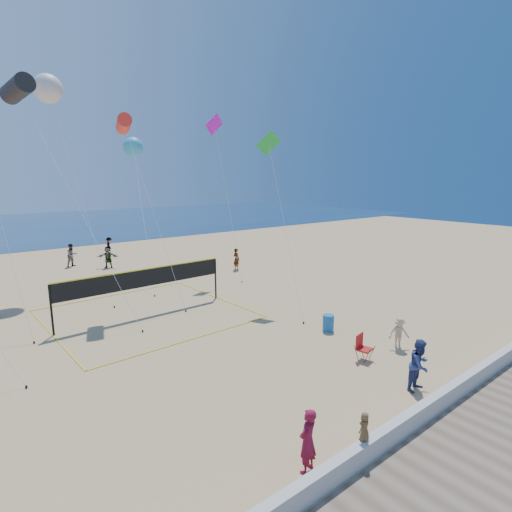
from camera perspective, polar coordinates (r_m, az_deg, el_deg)
ground at (r=14.06m, az=6.11°, el=-20.37°), size 120.00×120.00×0.00m
ocean at (r=71.35m, az=-31.41°, el=3.58°), size 140.00×50.00×0.03m
seawall at (r=12.31m, az=16.92°, el=-24.23°), size 32.00×0.30×0.60m
boardwalk at (r=11.74m, az=25.97°, el=-28.68°), size 32.00×3.60×0.03m
woman at (r=11.08m, az=7.38°, el=-24.72°), size 0.71×0.56×1.71m
toddler at (r=11.61m, az=15.24°, el=-22.44°), size 0.39×0.27×0.77m
bystander_a at (r=15.49m, az=22.35°, el=-14.19°), size 0.94×0.75×1.85m
bystander_b at (r=18.73m, az=19.75°, el=-10.29°), size 1.04×0.94×1.40m
far_person_1 at (r=35.18m, az=-20.38°, el=-0.13°), size 1.69×1.37×1.80m
far_person_2 at (r=32.22m, az=-2.82°, el=-0.46°), size 0.47×0.67×1.76m
far_person_3 at (r=36.82m, az=-24.81°, el=0.10°), size 1.11×0.98×1.92m
far_person_4 at (r=41.69m, az=-20.23°, el=1.41°), size 0.75×1.13×1.62m
camp_chair at (r=17.22m, az=14.92°, el=-12.25°), size 0.68×0.80×1.19m
trash_barrel at (r=19.95m, az=10.29°, el=-9.38°), size 0.61×0.61×0.81m
volleyball_net at (r=22.38m, az=-15.68°, el=-3.75°), size 9.83×9.69×2.54m
kite_1 at (r=24.75m, az=-30.92°, el=19.79°), size 3.95×7.69×12.36m
kite_2 at (r=24.06m, az=-18.37°, el=17.45°), size 2.28×4.33×10.73m
kite_4 at (r=23.72m, az=2.11°, el=14.33°), size 2.23×5.16×10.04m
kite_5 at (r=29.92m, az=-5.75°, el=16.90°), size 1.60×3.10×11.87m
kite_6 at (r=30.40m, az=-27.60°, el=20.42°), size 1.96×8.01×13.78m
kite_7 at (r=34.72m, az=-17.15°, el=14.65°), size 3.70×10.13×10.55m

